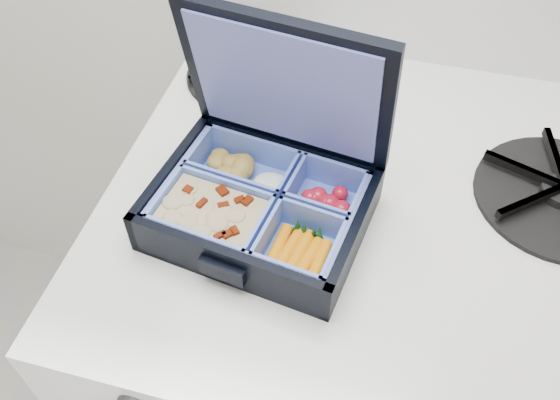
% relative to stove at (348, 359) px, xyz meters
% --- Properties ---
extents(stove, '(0.59, 0.59, 0.88)m').
position_rel_stove_xyz_m(stove, '(0.00, 0.00, 0.00)').
color(stove, white).
rests_on(stove, floor).
extents(bento_box, '(0.23, 0.20, 0.05)m').
position_rel_stove_xyz_m(bento_box, '(-0.12, -0.09, 0.47)').
color(bento_box, black).
rests_on(bento_box, stove).
extents(burner_grate_rear, '(0.20, 0.20, 0.02)m').
position_rel_stove_xyz_m(burner_grate_rear, '(-0.21, 0.14, 0.45)').
color(burner_grate_rear, black).
rests_on(burner_grate_rear, stove).
extents(fork, '(0.12, 0.17, 0.01)m').
position_rel_stove_xyz_m(fork, '(-0.10, 0.02, 0.45)').
color(fork, '#B4B4BE').
rests_on(fork, stove).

